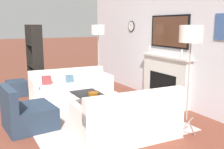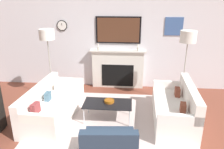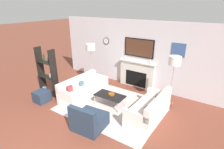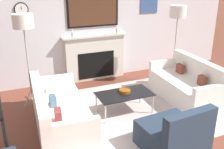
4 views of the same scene
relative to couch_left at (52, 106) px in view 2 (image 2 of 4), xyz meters
The scene contains 8 objects.
fireplace_wall 2.53m from the couch_left, 55.83° to the left, with size 7.51×0.28×2.70m.
area_rug 1.34m from the couch_left, ahead, with size 3.24×2.63×0.01m.
couch_left is the anchor object (origin of this frame).
couch_right 2.63m from the couch_left, ahead, with size 0.85×1.69×0.84m.
coffee_table 1.22m from the couch_left, ahead, with size 1.02×0.55×0.40m.
decorative_bowl 1.26m from the couch_left, ahead, with size 0.22×0.22×0.06m.
floor_lamp_left 1.68m from the couch_left, 109.57° to the left, with size 0.37×0.37×1.80m.
floor_lamp_right 3.38m from the couch_left, 17.33° to the left, with size 0.37×0.37×1.81m.
Camera 2 is at (0.36, -1.34, 2.52)m, focal length 35.00 mm.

